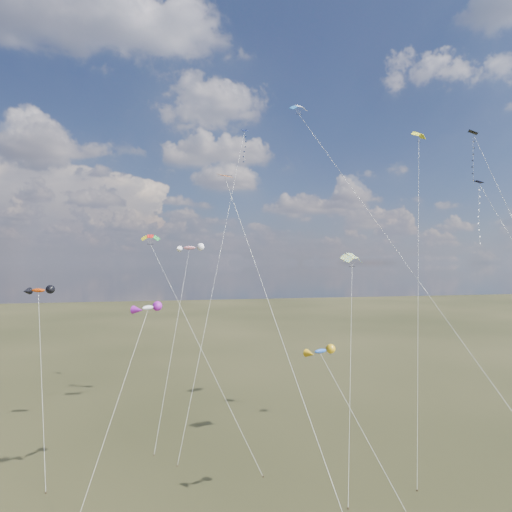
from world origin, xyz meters
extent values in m
cube|color=black|center=(24.60, 17.14, 32.84)|extent=(1.30, 1.34, 0.48)
cube|color=#0E1844|center=(2.73, 36.41, 37.04)|extent=(0.94, 0.87, 0.39)
cylinder|color=silver|center=(-2.58, 25.94, 18.52)|extent=(10.66, 20.97, 37.06)
cube|color=#332316|center=(-7.89, 15.46, 0.06)|extent=(0.10, 0.10, 0.12)
cube|color=#0C0E4C|center=(23.58, 15.05, 26.91)|extent=(0.98, 1.00, 0.27)
cube|color=#DB5B0F|center=(-4.84, 7.94, 24.96)|extent=(1.26, 1.25, 0.28)
cylinder|color=silver|center=(-2.55, -1.35, 12.48)|extent=(4.61, 18.61, 24.98)
cylinder|color=silver|center=(15.95, 14.52, 17.02)|extent=(10.81, 16.04, 34.05)
cube|color=#332316|center=(10.56, 6.51, 0.06)|extent=(0.10, 0.10, 0.12)
cylinder|color=silver|center=(11.02, 8.04, 18.21)|extent=(9.29, 30.84, 36.43)
cylinder|color=silver|center=(6.75, 10.67, 9.51)|extent=(5.49, 10.76, 19.03)
cube|color=#332316|center=(4.02, 5.31, 0.06)|extent=(0.10, 0.10, 0.12)
cylinder|color=silver|center=(-5.56, 18.29, 10.62)|extent=(9.42, 13.28, 21.25)
cube|color=#332316|center=(-0.87, 11.67, 0.06)|extent=(0.10, 0.10, 0.12)
ellipsoid|color=#C63C0A|center=(-21.05, 22.51, 15.60)|extent=(3.04, 2.03, 0.98)
cylinder|color=silver|center=(-19.70, 17.76, 7.80)|extent=(2.73, 9.54, 15.61)
cube|color=#332316|center=(-18.34, 13.00, 0.06)|extent=(0.10, 0.10, 0.12)
ellipsoid|color=silver|center=(-10.51, 14.02, 14.46)|extent=(2.44, 2.58, 0.85)
cylinder|color=silver|center=(-12.98, 9.39, 7.23)|extent=(4.97, 9.28, 14.48)
ellipsoid|color=red|center=(-5.08, 35.52, 20.35)|extent=(3.65, 2.37, 1.14)
cylinder|color=silver|center=(-7.49, 26.90, 10.18)|extent=(4.86, 17.28, 20.37)
cube|color=#332316|center=(-9.90, 18.27, 0.06)|extent=(0.10, 0.10, 0.12)
ellipsoid|color=#1E4BAD|center=(2.19, 6.13, 11.65)|extent=(2.42, 1.54, 0.79)
cylinder|color=silver|center=(4.07, 1.27, 5.82)|extent=(3.79, 9.74, 11.66)
camera|label=1|loc=(-10.55, -26.30, 18.30)|focal=32.00mm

